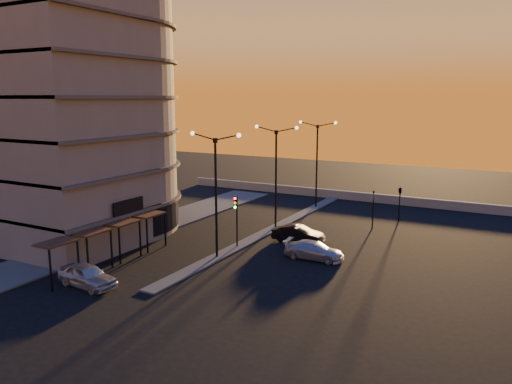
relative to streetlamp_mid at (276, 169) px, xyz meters
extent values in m
plane|color=black|center=(0.00, -10.00, -5.59)|extent=(120.00, 120.00, 0.00)
cube|color=#4B4B48|center=(-10.50, -6.00, -5.53)|extent=(5.00, 40.00, 0.12)
cube|color=#4B4B48|center=(0.00, 0.00, -5.53)|extent=(1.20, 36.00, 0.12)
cube|color=slate|center=(2.00, 16.00, -5.09)|extent=(44.00, 0.50, 1.00)
cylinder|color=slate|center=(-14.00, -8.00, 6.91)|extent=(14.00, 14.00, 25.00)
cube|color=slate|center=(-14.00, -13.00, 6.91)|extent=(14.00, 10.00, 25.00)
cylinder|color=black|center=(-14.00, -8.00, -3.99)|extent=(14.16, 14.16, 2.40)
cube|color=black|center=(-6.80, -12.00, -1.99)|extent=(0.15, 3.20, 1.20)
cylinder|color=black|center=(0.00, -10.00, -1.09)|extent=(0.18, 0.18, 9.00)
cube|color=black|center=(0.00, -10.00, 3.31)|extent=(0.25, 0.25, 0.35)
sphere|color=#FFE5B2|center=(-2.00, -10.00, 3.76)|extent=(0.32, 0.32, 0.32)
sphere|color=#FFE5B2|center=(2.00, -10.00, 3.76)|extent=(0.32, 0.32, 0.32)
cylinder|color=black|center=(0.00, 0.00, -1.09)|extent=(0.18, 0.18, 9.00)
cube|color=black|center=(0.00, 0.00, 3.31)|extent=(0.25, 0.25, 0.35)
sphere|color=#FFE5B2|center=(-2.00, 0.00, 3.76)|extent=(0.32, 0.32, 0.32)
sphere|color=#FFE5B2|center=(2.00, 0.00, 3.76)|extent=(0.32, 0.32, 0.32)
cylinder|color=black|center=(0.00, 10.00, -1.09)|extent=(0.18, 0.18, 9.00)
cube|color=black|center=(0.00, 10.00, 3.31)|extent=(0.25, 0.25, 0.35)
sphere|color=#FFE5B2|center=(-2.00, 10.00, 3.76)|extent=(0.32, 0.32, 0.32)
sphere|color=#FFE5B2|center=(2.00, 10.00, 3.76)|extent=(0.32, 0.32, 0.32)
cylinder|color=black|center=(0.00, -7.00, -3.99)|extent=(0.12, 0.12, 3.20)
cube|color=black|center=(0.00, -7.18, -1.84)|extent=(0.28, 0.16, 1.00)
sphere|color=#FF0C05|center=(0.00, -7.28, -1.49)|extent=(0.20, 0.20, 0.20)
sphere|color=orange|center=(0.00, -7.28, -1.84)|extent=(0.20, 0.20, 0.20)
sphere|color=#0CFF26|center=(0.00, -7.28, -2.19)|extent=(0.20, 0.20, 0.20)
cylinder|color=black|center=(8.00, 4.00, -4.19)|extent=(0.12, 0.12, 2.80)
imported|color=black|center=(8.00, 4.00, -2.39)|extent=(0.13, 0.16, 0.80)
cylinder|color=black|center=(9.50, 8.00, -4.19)|extent=(0.12, 0.12, 2.80)
imported|color=black|center=(9.50, 8.00, -2.39)|extent=(0.42, 1.99, 0.80)
imported|color=#B4B6BD|center=(-4.12, -18.90, -4.85)|extent=(4.50, 2.16, 1.48)
imported|color=black|center=(3.71, -3.23, -4.88)|extent=(4.40, 1.73, 1.42)
imported|color=#B9BCC2|center=(6.54, -6.69, -4.94)|extent=(4.58, 1.99, 1.31)
camera|label=1|loc=(19.98, -40.40, 6.38)|focal=35.00mm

